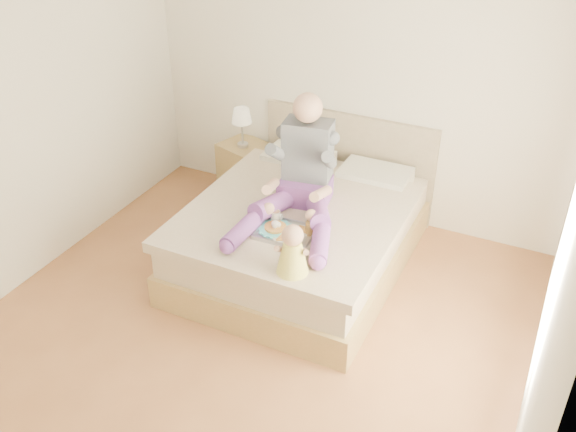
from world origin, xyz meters
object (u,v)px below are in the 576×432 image
at_px(adult, 301,178).
at_px(tray, 286,230).
at_px(nightstand, 246,170).
at_px(baby, 293,253).
at_px(bed, 305,229).

xyz_separation_m(adult, tray, (0.05, -0.38, -0.25)).
relative_size(nightstand, adult, 0.46).
bearing_deg(nightstand, baby, -34.08).
distance_m(nightstand, baby, 2.26).
height_order(bed, adult, adult).
distance_m(bed, baby, 1.09).
distance_m(nightstand, adult, 1.54).
xyz_separation_m(nightstand, baby, (1.36, -1.74, 0.49)).
relative_size(adult, tray, 2.70).
bearing_deg(baby, tray, 108.85).
bearing_deg(adult, bed, 89.17).
distance_m(adult, tray, 0.46).
height_order(bed, baby, bed).
relative_size(bed, nightstand, 3.89).
relative_size(nightstand, baby, 1.46).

